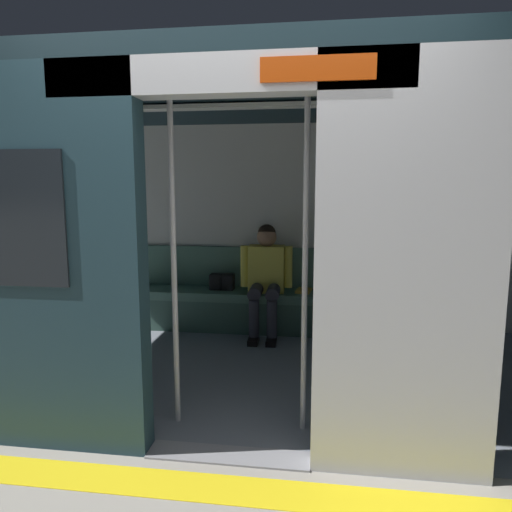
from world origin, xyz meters
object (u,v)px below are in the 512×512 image
person_seated (266,273)px  handbag (222,282)px  bench_seat (272,302)px  grab_pole_far (305,261)px  grab_pole_door (174,259)px  train_car (250,186)px  book (304,291)px

person_seated → handbag: size_ratio=4.47×
bench_seat → grab_pole_far: bearing=101.7°
person_seated → grab_pole_far: 2.06m
bench_seat → grab_pole_door: bearing=78.4°
bench_seat → person_seated: size_ratio=2.77×
grab_pole_far → train_car: bearing=-61.9°
grab_pole_door → grab_pole_far: size_ratio=1.00×
person_seated → book: person_seated is taller
book → grab_pole_far: size_ratio=0.10×
grab_pole_door → bench_seat: bearing=-101.6°
handbag → book: size_ratio=1.18×
handbag → grab_pole_far: (-0.98, 2.09, 0.58)m
handbag → grab_pole_door: (-0.14, 2.10, 0.58)m
train_car → person_seated: bearing=-90.1°
handbag → book: 0.90m
person_seated → grab_pole_far: bearing=103.7°
bench_seat → handbag: handbag is taller
bench_seat → handbag: bearing=-7.8°
book → handbag: bearing=7.7°
bench_seat → train_car: bearing=86.9°
grab_pole_far → grab_pole_door: bearing=1.3°
grab_pole_door → grab_pole_far: bearing=-178.7°
bench_seat → grab_pole_far: (-0.42, 2.01, 0.77)m
bench_seat → book: bearing=-168.5°
person_seated → grab_pole_far: grab_pole_far is taller
train_car → book: bearing=-108.6°
bench_seat → book: (-0.34, -0.07, 0.11)m
train_car → grab_pole_far: 1.11m
train_car → book: 1.67m
handbag → grab_pole_door: grab_pole_door is taller
grab_pole_door → book: bearing=-109.8°
grab_pole_far → person_seated: bearing=-76.3°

